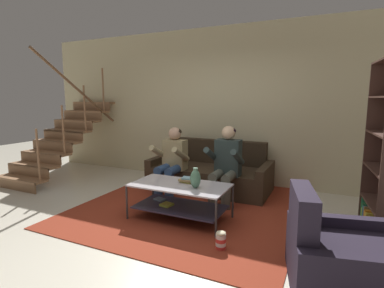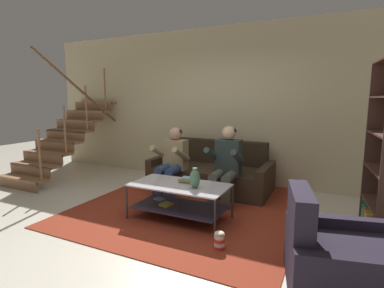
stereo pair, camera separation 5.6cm
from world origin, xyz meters
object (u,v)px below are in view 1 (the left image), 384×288
(couch, at_px, (211,174))
(popcorn_tub, at_px, (221,240))
(coffee_table, at_px, (180,196))
(vase, at_px, (195,179))
(person_seated_right, at_px, (226,162))
(book_stack, at_px, (187,180))
(person_seated_left, at_px, (172,159))
(armchair, at_px, (342,260))

(couch, xyz_separation_m, popcorn_tub, (0.89, -1.97, -0.17))
(couch, bearing_deg, coffee_table, -85.14)
(couch, distance_m, coffee_table, 1.43)
(vase, bearing_deg, popcorn_tub, -43.06)
(person_seated_right, bearing_deg, book_stack, -111.59)
(person_seated_right, bearing_deg, vase, -95.41)
(couch, distance_m, person_seated_left, 0.81)
(armchair, relative_size, popcorn_tub, 5.36)
(person_seated_left, distance_m, book_stack, 0.98)
(couch, xyz_separation_m, person_seated_right, (0.47, -0.56, 0.36))
(couch, height_order, vase, couch)
(book_stack, bearing_deg, popcorn_tub, -43.06)
(vase, relative_size, book_stack, 1.29)
(book_stack, distance_m, popcorn_tub, 1.06)
(person_seated_left, distance_m, armchair, 3.00)
(vase, distance_m, book_stack, 0.29)
(person_seated_left, bearing_deg, couch, 50.67)
(vase, bearing_deg, person_seated_right, 84.59)
(coffee_table, bearing_deg, armchair, -21.96)
(vase, bearing_deg, book_stack, 136.96)
(person_seated_right, xyz_separation_m, armchair, (1.56, -1.63, -0.37))
(person_seated_right, distance_m, popcorn_tub, 1.56)
(popcorn_tub, bearing_deg, armchair, -11.40)
(person_seated_left, relative_size, coffee_table, 0.87)
(coffee_table, height_order, popcorn_tub, coffee_table)
(book_stack, xyz_separation_m, popcorn_tub, (0.72, -0.67, -0.41))
(vase, distance_m, armchair, 1.83)
(coffee_table, distance_m, vase, 0.38)
(person_seated_left, xyz_separation_m, person_seated_right, (0.93, 0.01, 0.03))
(book_stack, distance_m, armchair, 2.08)
(popcorn_tub, bearing_deg, vase, 136.94)
(coffee_table, relative_size, book_stack, 6.37)
(couch, height_order, person_seated_right, person_seated_right)
(person_seated_left, xyz_separation_m, coffee_table, (0.59, -0.86, -0.29))
(person_seated_left, height_order, vase, person_seated_left)
(person_seated_left, xyz_separation_m, popcorn_tub, (1.36, -1.40, -0.51))
(armchair, bearing_deg, couch, 132.75)
(person_seated_right, height_order, armchair, person_seated_right)
(coffee_table, xyz_separation_m, vase, (0.26, -0.06, 0.28))
(armchair, bearing_deg, vase, 156.75)
(person_seated_left, distance_m, popcorn_tub, 2.01)
(couch, relative_size, coffee_table, 1.62)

